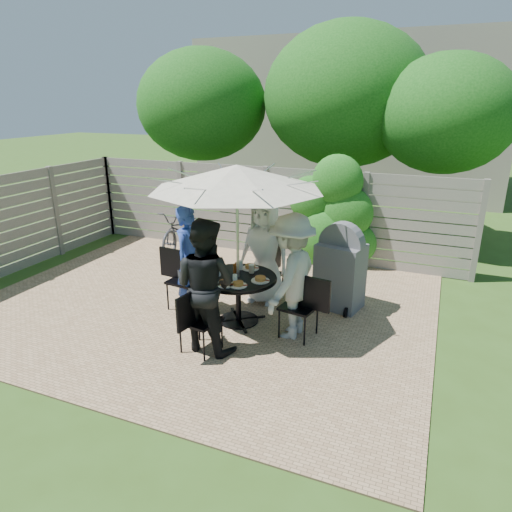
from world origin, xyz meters
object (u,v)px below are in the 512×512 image
at_px(plate_left, 217,271).
at_px(person_left, 190,260).
at_px(umbrella, 237,177).
at_px(patio_table, 238,290).
at_px(person_front, 205,286).
at_px(chair_right, 299,319).
at_px(plate_back, 250,267).
at_px(glass_back, 241,265).
at_px(syrup_jug, 236,269).
at_px(chair_front, 201,333).
at_px(bbq_grill, 340,270).
at_px(glass_left, 219,271).
at_px(chair_back, 268,283).
at_px(bicycle, 182,229).
at_px(plate_extra, 238,284).
at_px(glass_front, 235,279).
at_px(person_right, 291,277).
at_px(chair_left, 185,291).
at_px(coffee_cup, 252,269).
at_px(plate_right, 260,279).
at_px(person_back, 265,252).
at_px(plate_front, 225,283).

bearing_deg(plate_left, person_left, 174.24).
bearing_deg(umbrella, patio_table, 0.00).
distance_m(person_front, chair_right, 1.41).
xyz_separation_m(plate_back, glass_back, (-0.11, -0.09, 0.05)).
bearing_deg(glass_back, syrup_jug, -83.68).
distance_m(person_left, chair_front, 1.39).
xyz_separation_m(person_front, chair_right, (1.04, 0.73, -0.61)).
bearing_deg(bbq_grill, chair_right, -91.63).
bearing_deg(glass_left, plate_left, 127.98).
bearing_deg(plate_back, chair_back, 84.15).
relative_size(glass_left, bicycle, 0.08).
distance_m(chair_right, plate_extra, 0.96).
height_order(patio_table, syrup_jug, syrup_jug).
relative_size(umbrella, glass_front, 18.61).
relative_size(plate_extra, glass_left, 1.71).
distance_m(patio_table, person_right, 0.91).
relative_size(chair_left, glass_left, 6.84).
distance_m(umbrella, plate_back, 1.44).
height_order(umbrella, plate_back, umbrella).
relative_size(umbrella, chair_back, 3.03).
height_order(plate_left, bicycle, bicycle).
bearing_deg(chair_left, patio_table, 0.26).
height_order(plate_extra, coffee_cup, coffee_cup).
distance_m(chair_front, glass_left, 1.04).
height_order(person_front, plate_right, person_front).
bearing_deg(person_left, bicycle, 39.68).
bearing_deg(person_back, plate_extra, -80.95).
height_order(person_left, plate_right, person_left).
xyz_separation_m(umbrella, glass_left, (-0.27, -0.08, -1.35)).
bearing_deg(patio_table, glass_front, -73.76).
height_order(person_right, plate_extra, person_right).
distance_m(person_back, coffee_cup, 0.62).
distance_m(umbrella, chair_front, 2.10).
xyz_separation_m(glass_back, glass_front, (0.16, -0.54, 0.00)).
bearing_deg(bicycle, coffee_cup, -47.91).
xyz_separation_m(plate_left, glass_left, (0.09, -0.11, 0.05)).
xyz_separation_m(person_front, glass_front, (0.16, 0.56, -0.09)).
bearing_deg(patio_table, glass_left, -163.76).
bearing_deg(plate_back, syrup_jug, -106.72).
bearing_deg(glass_front, bbq_grill, 48.59).
xyz_separation_m(person_front, syrup_jug, (0.03, 0.88, -0.08)).
distance_m(glass_front, bicycle, 3.94).
relative_size(chair_back, chair_left, 0.90).
bearing_deg(plate_right, plate_left, 174.24).
height_order(coffee_cup, bicycle, bicycle).
bearing_deg(patio_table, syrup_jug, 134.43).
xyz_separation_m(person_left, glass_back, (0.75, 0.19, -0.04)).
distance_m(umbrella, bbq_grill, 2.22).
bearing_deg(plate_front, glass_left, 129.74).
height_order(plate_front, bicycle, bicycle).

